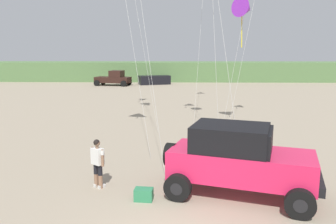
{
  "coord_description": "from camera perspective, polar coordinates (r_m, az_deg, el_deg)",
  "views": [
    {
      "loc": [
        0.16,
        -7.07,
        4.53
      ],
      "look_at": [
        -0.15,
        4.5,
        2.46
      ],
      "focal_mm": 36.57,
      "sensor_mm": 36.0,
      "label": 1
    }
  ],
  "objects": [
    {
      "name": "dune_ridge",
      "position": [
        53.49,
        2.52,
        6.81
      ],
      "size": [
        90.0,
        7.3,
        2.84
      ],
      "primitive_type": "cube",
      "color": "#567A47",
      "rests_on": "ground_plane"
    },
    {
      "name": "jeep",
      "position": [
        11.04,
        11.71,
        -7.62
      ],
      "size": [
        5.01,
        3.56,
        2.26
      ],
      "color": "#EA2151",
      "rests_on": "ground_plane"
    },
    {
      "name": "person_watching",
      "position": [
        11.71,
        -11.65,
        -7.95
      ],
      "size": [
        0.52,
        0.46,
        1.67
      ],
      "color": "#8C664C",
      "rests_on": "ground_plane"
    },
    {
      "name": "cooler_box",
      "position": [
        10.81,
        -4.08,
        -13.55
      ],
      "size": [
        0.59,
        0.41,
        0.38
      ],
      "primitive_type": "cube",
      "rotation": [
        0.0,
        0.0,
        -0.09
      ],
      "color": "#2D7F51",
      "rests_on": "ground_plane"
    },
    {
      "name": "distant_pickup",
      "position": [
        45.95,
        -9.01,
        5.55
      ],
      "size": [
        4.88,
        3.17,
        1.98
      ],
      "color": "black",
      "rests_on": "ground_plane"
    },
    {
      "name": "distant_sedan",
      "position": [
        47.0,
        -2.29,
        5.35
      ],
      "size": [
        4.52,
        2.98,
        1.2
      ],
      "primitive_type": "cube",
      "rotation": [
        0.0,
        0.0,
        0.33
      ],
      "color": "black",
      "rests_on": "ground_plane"
    },
    {
      "name": "kite_purple_stunt",
      "position": [
        20.32,
        12.76,
        16.48
      ],
      "size": [
        2.15,
        2.25,
        7.43
      ],
      "color": "purple",
      "rests_on": "ground_plane"
    }
  ]
}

